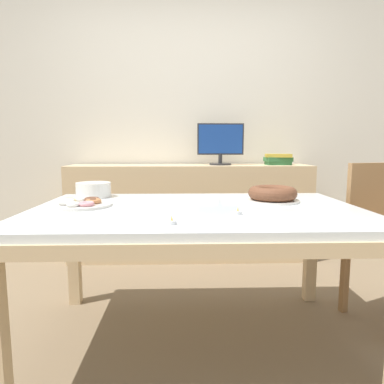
{
  "coord_description": "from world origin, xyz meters",
  "views": [
    {
      "loc": [
        -0.08,
        -1.72,
        1.04
      ],
      "look_at": [
        -0.02,
        0.15,
        0.79
      ],
      "focal_mm": 32.0,
      "sensor_mm": 36.0,
      "label": 1
    }
  ],
  "objects": [
    {
      "name": "plate_stack",
      "position": [
        -0.62,
        0.39,
        0.77
      ],
      "size": [
        0.21,
        0.21,
        0.09
      ],
      "color": "silver",
      "rests_on": "dining_table"
    },
    {
      "name": "wall_back",
      "position": [
        0.0,
        1.73,
        1.3
      ],
      "size": [
        8.0,
        0.1,
        2.6
      ],
      "primitive_type": "cube",
      "color": "silver",
      "rests_on": "ground"
    },
    {
      "name": "cake_chocolate_round",
      "position": [
        0.44,
        0.18,
        0.77
      ],
      "size": [
        0.3,
        0.3,
        0.09
      ],
      "color": "silver",
      "rests_on": "dining_table"
    },
    {
      "name": "tealight_left_edge",
      "position": [
        0.18,
        -0.19,
        0.74
      ],
      "size": [
        0.04,
        0.04,
        0.04
      ],
      "color": "silver",
      "rests_on": "dining_table"
    },
    {
      "name": "computer_monitor",
      "position": [
        0.28,
        1.43,
        1.06
      ],
      "size": [
        0.42,
        0.2,
        0.38
      ],
      "color": "#262628",
      "rests_on": "sideboard"
    },
    {
      "name": "sideboard",
      "position": [
        0.0,
        1.43,
        0.44
      ],
      "size": [
        2.2,
        0.44,
        0.87
      ],
      "color": "#D1B284",
      "rests_on": "ground"
    },
    {
      "name": "dining_table",
      "position": [
        0.0,
        0.0,
        0.65
      ],
      "size": [
        1.7,
        1.08,
        0.73
      ],
      "color": "silver",
      "rests_on": "ground"
    },
    {
      "name": "book_stack",
      "position": [
        0.82,
        1.43,
        0.92
      ],
      "size": [
        0.25,
        0.21,
        0.1
      ],
      "color": "#2D6638",
      "rests_on": "sideboard"
    },
    {
      "name": "tealight_near_cakes",
      "position": [
        0.57,
        0.37,
        0.74
      ],
      "size": [
        0.04,
        0.04,
        0.04
      ],
      "color": "silver",
      "rests_on": "dining_table"
    },
    {
      "name": "pastry_platter",
      "position": [
        -0.61,
        0.06,
        0.74
      ],
      "size": [
        0.32,
        0.32,
        0.04
      ],
      "color": "silver",
      "rests_on": "dining_table"
    },
    {
      "name": "ground_plane",
      "position": [
        0.0,
        0.0,
        0.0
      ],
      "size": [
        12.0,
        12.0,
        0.0
      ],
      "primitive_type": "plane",
      "color": "#7A664C"
    },
    {
      "name": "tealight_right_edge",
      "position": [
        -0.12,
        -0.38,
        0.74
      ],
      "size": [
        0.04,
        0.04,
        0.04
      ],
      "color": "silver",
      "rests_on": "dining_table"
    }
  ]
}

